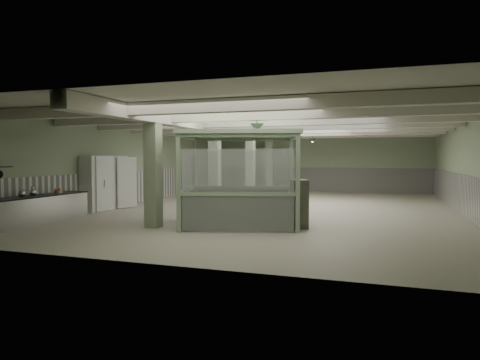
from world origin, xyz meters
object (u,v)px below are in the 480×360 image
(filing_cabinet, at_px, (299,204))
(walkin_cooler, at_px, (106,183))
(guard_booth, at_px, (240,164))
(prep_counter, at_px, (24,211))

(filing_cabinet, bearing_deg, walkin_cooler, 145.86)
(guard_booth, xyz_separation_m, filing_cabinet, (1.88, 0.00, -1.21))
(prep_counter, relative_size, walkin_cooler, 2.08)
(guard_booth, height_order, filing_cabinet, guard_booth)
(prep_counter, bearing_deg, guard_booth, 19.91)
(prep_counter, height_order, walkin_cooler, walkin_cooler)
(prep_counter, height_order, guard_booth, guard_booth)
(filing_cabinet, bearing_deg, guard_booth, 159.22)
(prep_counter, relative_size, filing_cabinet, 3.44)
(prep_counter, xyz_separation_m, walkin_cooler, (-0.08, 4.29, 0.65))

